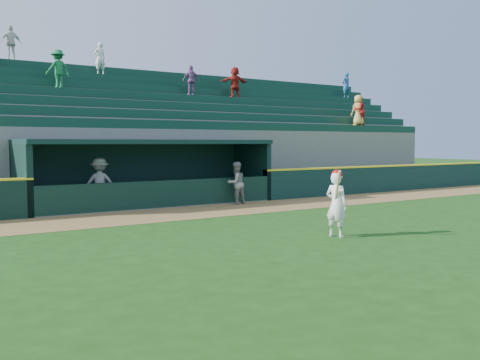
% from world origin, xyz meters
% --- Properties ---
extents(ground, '(120.00, 120.00, 0.00)m').
position_xyz_m(ground, '(0.00, 0.00, 0.00)').
color(ground, '#184210').
rests_on(ground, ground).
extents(warning_track, '(40.00, 3.00, 0.01)m').
position_xyz_m(warning_track, '(0.00, 4.90, 0.01)').
color(warning_track, olive).
rests_on(warning_track, ground).
extents(field_wall_right, '(15.50, 0.30, 1.20)m').
position_xyz_m(field_wall_right, '(12.25, 6.55, 0.60)').
color(field_wall_right, black).
rests_on(field_wall_right, ground).
extents(wall_stripe_right, '(15.50, 0.32, 0.06)m').
position_xyz_m(wall_stripe_right, '(12.25, 6.55, 1.23)').
color(wall_stripe_right, yellow).
rests_on(wall_stripe_right, field_wall_right).
extents(dugout_player_front, '(0.84, 0.69, 1.62)m').
position_xyz_m(dugout_player_front, '(2.84, 6.16, 0.81)').
color(dugout_player_front, gray).
rests_on(dugout_player_front, ground).
extents(dugout_player_inside, '(1.33, 1.02, 1.82)m').
position_xyz_m(dugout_player_inside, '(-1.98, 7.67, 0.91)').
color(dugout_player_inside, '#ADADA8').
rests_on(dugout_player_inside, ground).
extents(dugout, '(9.40, 2.80, 2.46)m').
position_xyz_m(dugout, '(0.00, 8.00, 1.36)').
color(dugout, slate).
rests_on(dugout, ground).
extents(stands, '(34.50, 6.29, 7.50)m').
position_xyz_m(stands, '(0.01, 12.57, 2.40)').
color(stands, slate).
rests_on(stands, ground).
extents(batter_at_plate, '(0.59, 0.78, 1.70)m').
position_xyz_m(batter_at_plate, '(1.02, -1.21, 0.85)').
color(batter_at_plate, white).
rests_on(batter_at_plate, ground).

